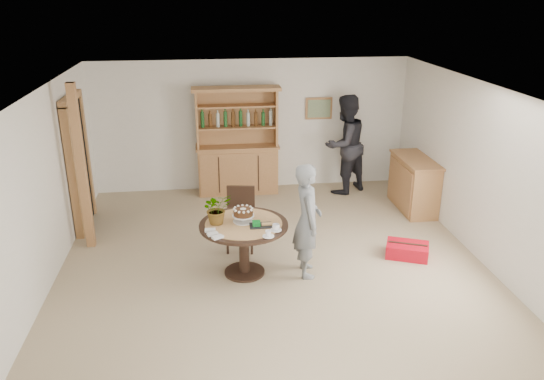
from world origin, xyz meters
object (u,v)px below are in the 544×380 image
Objects in this scene: dining_table at (244,234)px; adult_person at (345,144)px; red_suitcase at (407,250)px; teen_boy at (307,220)px; hutch at (238,158)px; dining_chair at (241,214)px; sideboard at (414,184)px.

dining_table is 3.65m from adult_person.
teen_boy is at bearing -146.81° from red_suitcase.
hutch is 1.28× the size of teen_boy.
red_suitcase is at bearing -6.10° from dining_chair.
red_suitcase is at bearing 4.49° from dining_table.
dining_table is 0.75× the size of teen_boy.
hutch is 1.62× the size of sideboard.
hutch is 3.81m from red_suitcase.
hutch is at bearing 150.20° from red_suitcase.
adult_person reaches higher than red_suitcase.
dining_table reaches higher than red_suitcase.
dining_chair reaches higher than dining_table.
hutch is 3.29m from sideboard.
red_suitcase is (2.42, 0.19, -0.50)m from dining_table.
sideboard reaches higher than red_suitcase.
adult_person is (2.02, -0.24, 0.26)m from hutch.
hutch is 3.36m from teen_boy.
adult_person is at bearing 118.41° from red_suitcase.
adult_person is (2.13, 2.11, 0.41)m from dining_chair.
teen_boy is at bearing -77.52° from hutch.
teen_boy is 0.84× the size of adult_person.
dining_chair is 2.53m from red_suitcase.
hutch is 2.16× the size of dining_chair.
teen_boy reaches higher than dining_table.
hutch is 1.08× the size of adult_person.
adult_person reaches higher than teen_boy.
red_suitcase is at bearing -113.11° from sideboard.
dining_table is 0.63× the size of adult_person.
adult_person is (2.14, 2.94, 0.34)m from dining_table.
dining_table is 1.27× the size of dining_chair.
dining_chair is 0.59× the size of teen_boy.
adult_person reaches higher than dining_chair.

